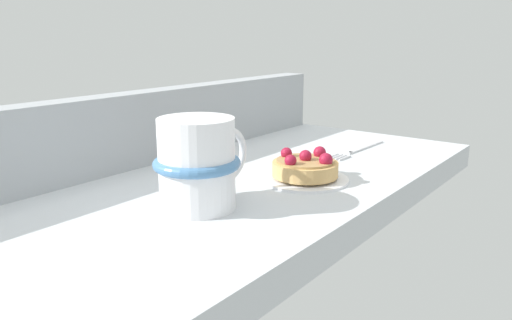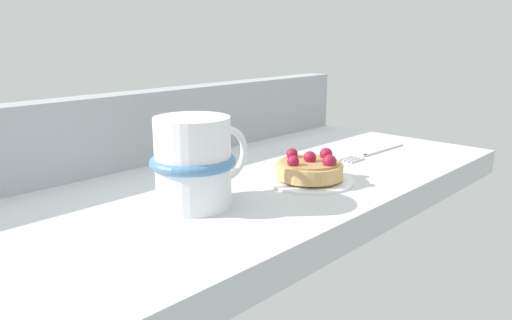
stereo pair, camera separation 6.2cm
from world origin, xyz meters
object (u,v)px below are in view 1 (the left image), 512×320
Objects in this scene: raspberry_tart at (306,166)px; coffee_mug at (198,163)px; dessert_plate at (305,178)px; dessert_fork at (358,149)px.

raspberry_tart is 0.65× the size of coffee_mug.
dessert_plate is 1.62cm from raspberry_tart.
raspberry_tart is 17.23cm from coffee_mug.
raspberry_tart is 0.53× the size of dessert_fork.
dessert_fork is (20.15, 2.03, -0.01)cm from dessert_plate.
dessert_fork is at bearing -2.99° from coffee_mug.
raspberry_tart is (0.04, -0.03, 1.62)cm from dessert_plate.
dessert_fork is at bearing 5.85° from raspberry_tart.
raspberry_tart reaches higher than dessert_fork.
dessert_plate is 1.33× the size of raspberry_tart.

